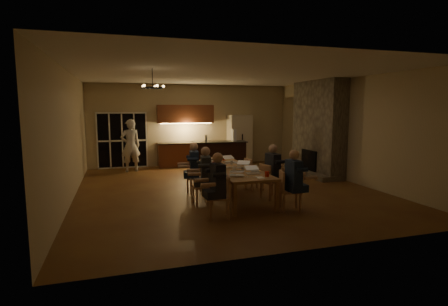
% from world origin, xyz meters
% --- Properties ---
extents(floor, '(9.00, 9.00, 0.00)m').
position_xyz_m(floor, '(0.00, 0.00, 0.00)').
color(floor, brown).
rests_on(floor, ground).
extents(back_wall, '(8.00, 0.04, 3.20)m').
position_xyz_m(back_wall, '(0.00, 4.52, 1.60)').
color(back_wall, '#C2AC89').
rests_on(back_wall, ground).
extents(left_wall, '(0.04, 9.00, 3.20)m').
position_xyz_m(left_wall, '(-4.02, 0.00, 1.60)').
color(left_wall, '#C2AC89').
rests_on(left_wall, ground).
extents(right_wall, '(0.04, 9.00, 3.20)m').
position_xyz_m(right_wall, '(4.02, 0.00, 1.60)').
color(right_wall, '#C2AC89').
rests_on(right_wall, ground).
extents(ceiling, '(8.00, 9.00, 0.04)m').
position_xyz_m(ceiling, '(0.00, 0.00, 3.22)').
color(ceiling, white).
rests_on(ceiling, back_wall).
extents(french_doors, '(1.86, 0.08, 2.10)m').
position_xyz_m(french_doors, '(-2.70, 4.47, 1.05)').
color(french_doors, black).
rests_on(french_doors, ground).
extents(fireplace, '(0.58, 2.50, 3.20)m').
position_xyz_m(fireplace, '(3.70, 1.20, 1.60)').
color(fireplace, '#776E5D').
rests_on(fireplace, ground).
extents(kitchenette, '(2.24, 0.68, 2.40)m').
position_xyz_m(kitchenette, '(-0.30, 4.20, 1.20)').
color(kitchenette, maroon).
rests_on(kitchenette, ground).
extents(refrigerator, '(0.90, 0.68, 2.00)m').
position_xyz_m(refrigerator, '(1.90, 4.15, 1.00)').
color(refrigerator, beige).
rests_on(refrigerator, ground).
extents(dining_table, '(1.10, 3.30, 0.75)m').
position_xyz_m(dining_table, '(-0.08, -0.89, 0.38)').
color(dining_table, '#AC7744').
rests_on(dining_table, ground).
extents(bar_island, '(1.98, 0.87, 1.08)m').
position_xyz_m(bar_island, '(0.66, 2.80, 0.54)').
color(bar_island, black).
rests_on(bar_island, ground).
extents(chair_left_near, '(0.53, 0.53, 0.89)m').
position_xyz_m(chair_left_near, '(-0.90, -2.47, 0.45)').
color(chair_left_near, tan).
rests_on(chair_left_near, ground).
extents(chair_left_mid, '(0.45, 0.45, 0.89)m').
position_xyz_m(chair_left_mid, '(-0.99, -1.35, 0.45)').
color(chair_left_mid, tan).
rests_on(chair_left_mid, ground).
extents(chair_left_far, '(0.46, 0.46, 0.89)m').
position_xyz_m(chair_left_far, '(-0.92, -0.30, 0.45)').
color(chair_left_far, tan).
rests_on(chair_left_far, ground).
extents(chair_right_near, '(0.54, 0.54, 0.89)m').
position_xyz_m(chair_right_near, '(0.77, -2.41, 0.45)').
color(chair_right_near, tan).
rests_on(chair_right_near, ground).
extents(chair_right_mid, '(0.54, 0.54, 0.89)m').
position_xyz_m(chair_right_mid, '(0.79, -1.35, 0.45)').
color(chair_right_mid, tan).
rests_on(chair_right_mid, ground).
extents(chair_right_far, '(0.49, 0.49, 0.89)m').
position_xyz_m(chair_right_far, '(0.75, -0.34, 0.45)').
color(chair_right_far, tan).
rests_on(chair_right_far, ground).
extents(person_left_near, '(0.62, 0.62, 1.38)m').
position_xyz_m(person_left_near, '(-0.94, -2.50, 0.69)').
color(person_left_near, '#23262D').
rests_on(person_left_near, ground).
extents(person_right_near, '(0.61, 0.61, 1.38)m').
position_xyz_m(person_right_near, '(0.79, -2.52, 0.69)').
color(person_right_near, navy).
rests_on(person_right_near, ground).
extents(person_left_mid, '(0.69, 0.69, 1.38)m').
position_xyz_m(person_left_mid, '(-0.91, -1.37, 0.69)').
color(person_left_mid, '#394044').
rests_on(person_left_mid, ground).
extents(person_right_mid, '(0.66, 0.66, 1.38)m').
position_xyz_m(person_right_mid, '(0.82, -1.37, 0.69)').
color(person_right_mid, '#23262D').
rests_on(person_right_mid, ground).
extents(person_left_far, '(0.68, 0.68, 1.38)m').
position_xyz_m(person_left_far, '(-0.96, -0.31, 0.69)').
color(person_left_far, navy).
rests_on(person_left_far, ground).
extents(standing_person, '(0.76, 0.57, 1.89)m').
position_xyz_m(standing_person, '(-2.44, 3.60, 0.94)').
color(standing_person, silver).
rests_on(standing_person, ground).
extents(chandelier, '(0.54, 0.54, 0.03)m').
position_xyz_m(chandelier, '(-2.04, -0.80, 2.75)').
color(chandelier, black).
rests_on(chandelier, ceiling).
extents(laptop_a, '(0.38, 0.35, 0.23)m').
position_xyz_m(laptop_a, '(-0.31, -1.89, 0.86)').
color(laptop_a, silver).
rests_on(laptop_a, dining_table).
extents(laptop_b, '(0.33, 0.29, 0.23)m').
position_xyz_m(laptop_b, '(0.13, -1.76, 0.86)').
color(laptop_b, silver).
rests_on(laptop_b, dining_table).
extents(laptop_c, '(0.41, 0.39, 0.23)m').
position_xyz_m(laptop_c, '(-0.27, -0.77, 0.86)').
color(laptop_c, silver).
rests_on(laptop_c, dining_table).
extents(laptop_d, '(0.42, 0.40, 0.23)m').
position_xyz_m(laptop_d, '(0.18, -0.94, 0.86)').
color(laptop_d, silver).
rests_on(laptop_d, dining_table).
extents(laptop_e, '(0.37, 0.33, 0.23)m').
position_xyz_m(laptop_e, '(-0.32, 0.29, 0.86)').
color(laptop_e, silver).
rests_on(laptop_e, dining_table).
extents(laptop_f, '(0.37, 0.34, 0.23)m').
position_xyz_m(laptop_f, '(0.17, 0.12, 0.86)').
color(laptop_f, silver).
rests_on(laptop_f, dining_table).
extents(mug_front, '(0.09, 0.09, 0.10)m').
position_xyz_m(mug_front, '(-0.18, -1.30, 0.80)').
color(mug_front, silver).
rests_on(mug_front, dining_table).
extents(mug_mid, '(0.07, 0.07, 0.10)m').
position_xyz_m(mug_mid, '(0.08, -0.34, 0.80)').
color(mug_mid, silver).
rests_on(mug_mid, dining_table).
extents(mug_back, '(0.07, 0.07, 0.10)m').
position_xyz_m(mug_back, '(-0.41, -0.02, 0.80)').
color(mug_back, silver).
rests_on(mug_back, dining_table).
extents(redcup_near, '(0.10, 0.10, 0.12)m').
position_xyz_m(redcup_near, '(0.30, -2.17, 0.81)').
color(redcup_near, red).
rests_on(redcup_near, dining_table).
extents(redcup_mid, '(0.09, 0.09, 0.12)m').
position_xyz_m(redcup_mid, '(-0.45, -0.45, 0.81)').
color(redcup_mid, red).
rests_on(redcup_mid, dining_table).
extents(redcup_far, '(0.09, 0.09, 0.12)m').
position_xyz_m(redcup_far, '(0.10, 0.49, 0.81)').
color(redcup_far, red).
rests_on(redcup_far, dining_table).
extents(can_silver, '(0.07, 0.07, 0.12)m').
position_xyz_m(can_silver, '(-0.04, -1.53, 0.81)').
color(can_silver, '#B2B2B7').
rests_on(can_silver, dining_table).
extents(can_cola, '(0.06, 0.06, 0.12)m').
position_xyz_m(can_cola, '(-0.26, 0.44, 0.81)').
color(can_cola, '#3F0F0C').
rests_on(can_cola, dining_table).
extents(can_right, '(0.06, 0.06, 0.12)m').
position_xyz_m(can_right, '(0.33, -0.58, 0.81)').
color(can_right, '#B2B2B7').
rests_on(can_right, dining_table).
extents(plate_near, '(0.22, 0.22, 0.02)m').
position_xyz_m(plate_near, '(0.30, -1.51, 0.76)').
color(plate_near, silver).
rests_on(plate_near, dining_table).
extents(plate_left, '(0.25, 0.25, 0.02)m').
position_xyz_m(plate_left, '(-0.44, -1.82, 0.76)').
color(plate_left, silver).
rests_on(plate_left, dining_table).
extents(plate_far, '(0.25, 0.25, 0.02)m').
position_xyz_m(plate_far, '(0.31, -0.14, 0.76)').
color(plate_far, silver).
rests_on(plate_far, dining_table).
extents(notepad, '(0.16, 0.22, 0.01)m').
position_xyz_m(notepad, '(0.10, -2.28, 0.76)').
color(notepad, white).
rests_on(notepad, dining_table).
extents(bar_bottle, '(0.07, 0.07, 0.24)m').
position_xyz_m(bar_bottle, '(0.16, 2.83, 1.20)').
color(bar_bottle, '#99999E').
rests_on(bar_bottle, bar_island).
extents(bar_blender, '(0.16, 0.16, 0.43)m').
position_xyz_m(bar_blender, '(1.18, 2.72, 1.30)').
color(bar_blender, silver).
rests_on(bar_blender, bar_island).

